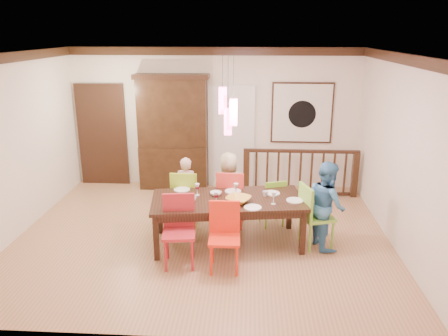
# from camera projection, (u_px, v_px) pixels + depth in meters

# --- Properties ---
(floor) EXTENTS (6.00, 6.00, 0.00)m
(floor) POSITION_uv_depth(u_px,v_px,m) (203.00, 235.00, 7.17)
(floor) COLOR #A57B50
(floor) RESTS_ON ground
(ceiling) EXTENTS (6.00, 6.00, 0.00)m
(ceiling) POSITION_uv_depth(u_px,v_px,m) (200.00, 53.00, 6.30)
(ceiling) COLOR white
(ceiling) RESTS_ON wall_back
(wall_back) EXTENTS (6.00, 0.00, 6.00)m
(wall_back) POSITION_uv_depth(u_px,v_px,m) (215.00, 119.00, 9.11)
(wall_back) COLOR silver
(wall_back) RESTS_ON floor
(wall_left) EXTENTS (0.00, 5.00, 5.00)m
(wall_left) POSITION_uv_depth(u_px,v_px,m) (13.00, 147.00, 6.91)
(wall_left) COLOR silver
(wall_left) RESTS_ON floor
(wall_right) EXTENTS (0.00, 5.00, 5.00)m
(wall_right) POSITION_uv_depth(u_px,v_px,m) (400.00, 153.00, 6.56)
(wall_right) COLOR silver
(wall_right) RESTS_ON floor
(crown_molding) EXTENTS (6.00, 5.00, 0.16)m
(crown_molding) POSITION_uv_depth(u_px,v_px,m) (200.00, 59.00, 6.32)
(crown_molding) COLOR black
(crown_molding) RESTS_ON wall_back
(panel_door) EXTENTS (1.04, 0.07, 2.24)m
(panel_door) POSITION_uv_depth(u_px,v_px,m) (103.00, 136.00, 9.32)
(panel_door) COLOR black
(panel_door) RESTS_ON wall_back
(white_doorway) EXTENTS (0.97, 0.05, 2.22)m
(white_doorway) POSITION_uv_depth(u_px,v_px,m) (231.00, 138.00, 9.18)
(white_doorway) COLOR silver
(white_doorway) RESTS_ON wall_back
(painting) EXTENTS (1.25, 0.06, 1.25)m
(painting) POSITION_uv_depth(u_px,v_px,m) (302.00, 113.00, 8.93)
(painting) COLOR black
(painting) RESTS_ON wall_back
(pendant_cluster) EXTENTS (0.27, 0.21, 1.14)m
(pendant_cluster) POSITION_uv_depth(u_px,v_px,m) (228.00, 111.00, 6.29)
(pendant_cluster) COLOR #F74A86
(pendant_cluster) RESTS_ON ceiling
(dining_table) EXTENTS (2.44, 1.37, 0.75)m
(dining_table) POSITION_uv_depth(u_px,v_px,m) (228.00, 203.00, 6.72)
(dining_table) COLOR black
(dining_table) RESTS_ON floor
(chair_far_left) EXTENTS (0.46, 0.46, 0.98)m
(chair_far_left) POSITION_uv_depth(u_px,v_px,m) (186.00, 193.00, 7.44)
(chair_far_left) COLOR #92BF27
(chair_far_left) RESTS_ON floor
(chair_far_mid) EXTENTS (0.49, 0.49, 1.01)m
(chair_far_mid) POSITION_uv_depth(u_px,v_px,m) (231.00, 194.00, 7.39)
(chair_far_mid) COLOR red
(chair_far_mid) RESTS_ON floor
(chair_far_right) EXTENTS (0.48, 0.48, 0.84)m
(chair_far_right) POSITION_uv_depth(u_px,v_px,m) (272.00, 198.00, 7.44)
(chair_far_right) COLOR #78BF2A
(chair_far_right) RESTS_ON floor
(chair_near_left) EXTENTS (0.51, 0.51, 1.01)m
(chair_near_left) POSITION_uv_depth(u_px,v_px,m) (179.00, 228.00, 6.11)
(chair_near_left) COLOR #B02229
(chair_near_left) RESTS_ON floor
(chair_near_mid) EXTENTS (0.45, 0.45, 0.96)m
(chair_near_mid) POSITION_uv_depth(u_px,v_px,m) (224.00, 234.00, 5.99)
(chair_near_mid) COLOR red
(chair_near_mid) RESTS_ON floor
(chair_end_right) EXTENTS (0.57, 0.57, 1.01)m
(chair_end_right) POSITION_uv_depth(u_px,v_px,m) (317.00, 211.00, 6.66)
(chair_end_right) COLOR #7EC03B
(chair_end_right) RESTS_ON floor
(china_hutch) EXTENTS (1.51, 0.46, 2.39)m
(china_hutch) POSITION_uv_depth(u_px,v_px,m) (173.00, 132.00, 9.04)
(china_hutch) COLOR black
(china_hutch) RESTS_ON floor
(balustrade) EXTENTS (2.29, 0.12, 0.96)m
(balustrade) POSITION_uv_depth(u_px,v_px,m) (300.00, 172.00, 8.77)
(balustrade) COLOR black
(balustrade) RESTS_ON floor
(person_far_left) EXTENTS (0.45, 0.32, 1.16)m
(person_far_left) POSITION_uv_depth(u_px,v_px,m) (186.00, 189.00, 7.58)
(person_far_left) COLOR beige
(person_far_left) RESTS_ON floor
(person_far_mid) EXTENTS (0.69, 0.54, 1.23)m
(person_far_mid) POSITION_uv_depth(u_px,v_px,m) (229.00, 187.00, 7.59)
(person_far_mid) COLOR #BFBA91
(person_far_mid) RESTS_ON floor
(person_end_right) EXTENTS (0.67, 0.77, 1.36)m
(person_end_right) POSITION_uv_depth(u_px,v_px,m) (327.00, 205.00, 6.64)
(person_end_right) COLOR #4284BA
(person_end_right) RESTS_ON floor
(serving_bowl) EXTENTS (0.47, 0.47, 0.09)m
(serving_bowl) POSITION_uv_depth(u_px,v_px,m) (238.00, 199.00, 6.54)
(serving_bowl) COLOR gold
(serving_bowl) RESTS_ON dining_table
(small_bowl) EXTENTS (0.21, 0.21, 0.06)m
(small_bowl) POSITION_uv_depth(u_px,v_px,m) (216.00, 194.00, 6.82)
(small_bowl) COLOR white
(small_bowl) RESTS_ON dining_table
(cup_left) EXTENTS (0.16, 0.16, 0.11)m
(cup_left) POSITION_uv_depth(u_px,v_px,m) (192.00, 198.00, 6.56)
(cup_left) COLOR silver
(cup_left) RESTS_ON dining_table
(cup_right) EXTENTS (0.11, 0.11, 0.08)m
(cup_right) POSITION_uv_depth(u_px,v_px,m) (265.00, 194.00, 6.78)
(cup_right) COLOR silver
(cup_right) RESTS_ON dining_table
(plate_far_left) EXTENTS (0.26, 0.26, 0.01)m
(plate_far_left) POSITION_uv_depth(u_px,v_px,m) (182.00, 190.00, 7.06)
(plate_far_left) COLOR white
(plate_far_left) RESTS_ON dining_table
(plate_far_mid) EXTENTS (0.26, 0.26, 0.01)m
(plate_far_mid) POSITION_uv_depth(u_px,v_px,m) (233.00, 191.00, 6.99)
(plate_far_mid) COLOR white
(plate_far_mid) RESTS_ON dining_table
(plate_far_right) EXTENTS (0.26, 0.26, 0.01)m
(plate_far_right) POSITION_uv_depth(u_px,v_px,m) (272.00, 193.00, 6.90)
(plate_far_right) COLOR white
(plate_far_right) RESTS_ON dining_table
(plate_near_left) EXTENTS (0.26, 0.26, 0.01)m
(plate_near_left) POSITION_uv_depth(u_px,v_px,m) (181.00, 204.00, 6.47)
(plate_near_left) COLOR white
(plate_near_left) RESTS_ON dining_table
(plate_near_mid) EXTENTS (0.26, 0.26, 0.01)m
(plate_near_mid) POSITION_uv_depth(u_px,v_px,m) (253.00, 207.00, 6.34)
(plate_near_mid) COLOR white
(plate_near_mid) RESTS_ON dining_table
(plate_end_right) EXTENTS (0.26, 0.26, 0.01)m
(plate_end_right) POSITION_uv_depth(u_px,v_px,m) (295.00, 200.00, 6.61)
(plate_end_right) COLOR white
(plate_end_right) RESTS_ON dining_table
(wine_glass_a) EXTENTS (0.08, 0.08, 0.19)m
(wine_glass_a) POSITION_uv_depth(u_px,v_px,m) (197.00, 189.00, 6.81)
(wine_glass_a) COLOR #590C19
(wine_glass_a) RESTS_ON dining_table
(wine_glass_b) EXTENTS (0.08, 0.08, 0.19)m
(wine_glass_b) POSITION_uv_depth(u_px,v_px,m) (236.00, 189.00, 6.82)
(wine_glass_b) COLOR silver
(wine_glass_b) RESTS_ON dining_table
(wine_glass_c) EXTENTS (0.08, 0.08, 0.19)m
(wine_glass_c) POSITION_uv_depth(u_px,v_px,m) (216.00, 198.00, 6.47)
(wine_glass_c) COLOR #590C19
(wine_glass_c) RESTS_ON dining_table
(wine_glass_d) EXTENTS (0.08, 0.08, 0.19)m
(wine_glass_d) POSITION_uv_depth(u_px,v_px,m) (274.00, 198.00, 6.46)
(wine_glass_d) COLOR silver
(wine_glass_d) RESTS_ON dining_table
(napkin) EXTENTS (0.18, 0.14, 0.01)m
(napkin) POSITION_uv_depth(u_px,v_px,m) (225.00, 207.00, 6.34)
(napkin) COLOR #D83359
(napkin) RESTS_ON dining_table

